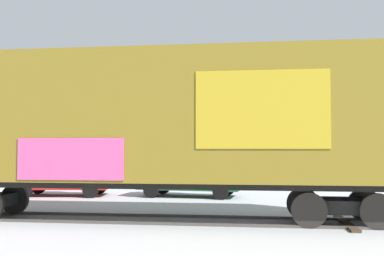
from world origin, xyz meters
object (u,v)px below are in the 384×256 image
flagpole (202,95)px  freight_car (148,120)px  parked_car_red (63,176)px  parked_car_green (189,177)px

flagpole → freight_car: bearing=-95.6°
parked_car_red → freight_car: bearing=-53.6°
parked_car_red → parked_car_green: parked_car_red is taller
freight_car → parked_car_green: size_ratio=3.37×
flagpole → parked_car_green: 6.35m
freight_car → flagpole: flagpole is taller
freight_car → parked_car_red: bearing=126.4°
parked_car_green → freight_car: bearing=-96.6°
freight_car → flagpole: 11.49m
parked_car_red → parked_car_green: (5.45, -0.02, -0.03)m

